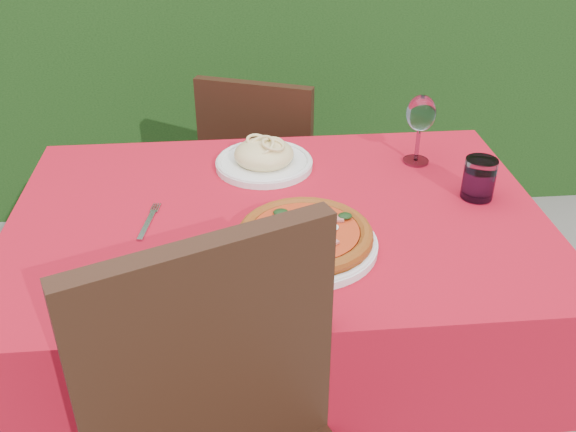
{
  "coord_description": "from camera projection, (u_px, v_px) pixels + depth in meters",
  "views": [
    {
      "loc": [
        -0.09,
        -1.3,
        1.53
      ],
      "look_at": [
        0.02,
        -0.05,
        0.77
      ],
      "focal_mm": 40.0,
      "sensor_mm": 36.0,
      "label": 1
    }
  ],
  "objects": [
    {
      "name": "chair_far",
      "position": [
        264.0,
        173.0,
        2.25
      ],
      "size": [
        0.5,
        0.5,
        0.85
      ],
      "rotation": [
        0.0,
        0.0,
        2.77
      ],
      "color": "black",
      "rests_on": "ground"
    },
    {
      "name": "pizza_plate",
      "position": [
        305.0,
        237.0,
        1.38
      ],
      "size": [
        0.35,
        0.35,
        0.06
      ],
      "rotation": [
        0.0,
        0.0,
        -0.28
      ],
      "color": "white",
      "rests_on": "dining_table"
    },
    {
      "name": "fork",
      "position": [
        147.0,
        225.0,
        1.47
      ],
      "size": [
        0.05,
        0.17,
        0.0
      ],
      "primitive_type": "cube",
      "rotation": [
        0.0,
        0.0,
        -0.17
      ],
      "color": "#ADACB3",
      "rests_on": "dining_table"
    },
    {
      "name": "dining_table",
      "position": [
        278.0,
        265.0,
        1.6
      ],
      "size": [
        1.26,
        0.86,
        0.75
      ],
      "color": "#472C17",
      "rests_on": "ground"
    },
    {
      "name": "pasta_plate",
      "position": [
        264.0,
        158.0,
        1.71
      ],
      "size": [
        0.26,
        0.26,
        0.07
      ],
      "rotation": [
        0.0,
        0.0,
        -0.43
      ],
      "color": "white",
      "rests_on": "dining_table"
    },
    {
      "name": "wine_glass",
      "position": [
        421.0,
        116.0,
        1.68
      ],
      "size": [
        0.08,
        0.08,
        0.19
      ],
      "color": "silver",
      "rests_on": "dining_table"
    },
    {
      "name": "ground",
      "position": [
        280.0,
        428.0,
        1.91
      ],
      "size": [
        60.0,
        60.0,
        0.0
      ],
      "primitive_type": "plane",
      "color": "#67625D",
      "rests_on": "ground"
    },
    {
      "name": "water_glass",
      "position": [
        479.0,
        181.0,
        1.56
      ],
      "size": [
        0.08,
        0.08,
        0.1
      ],
      "color": "silver",
      "rests_on": "dining_table"
    }
  ]
}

